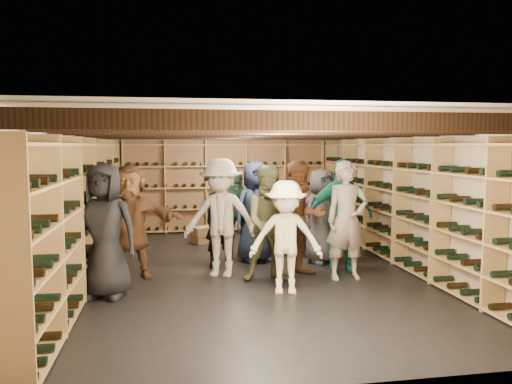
{
  "coord_description": "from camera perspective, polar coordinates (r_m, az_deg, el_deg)",
  "views": [
    {
      "loc": [
        -1.33,
        -7.89,
        2.04
      ],
      "look_at": [
        0.09,
        0.2,
        1.27
      ],
      "focal_mm": 35.0,
      "sensor_mm": 36.0,
      "label": 1
    }
  ],
  "objects": [
    {
      "name": "ground",
      "position": [
        8.26,
        -0.39,
        -8.94
      ],
      "size": [
        8.0,
        8.0,
        0.0
      ],
      "primitive_type": "plane",
      "color": "black",
      "rests_on": "ground"
    },
    {
      "name": "walls",
      "position": [
        8.04,
        -0.4,
        -0.63
      ],
      "size": [
        5.52,
        8.02,
        2.4
      ],
      "color": "#BEAA93",
      "rests_on": "ground"
    },
    {
      "name": "ceiling",
      "position": [
        8.01,
        -0.4,
        7.94
      ],
      "size": [
        5.5,
        8.0,
        0.01
      ],
      "primitive_type": "cube",
      "color": "beige",
      "rests_on": "walls"
    },
    {
      "name": "ceiling_joists",
      "position": [
        8.0,
        -0.4,
        6.94
      ],
      "size": [
        5.4,
        7.12,
        0.18
      ],
      "color": "black",
      "rests_on": "ground"
    },
    {
      "name": "wine_rack_left",
      "position": [
        8.04,
        -18.77,
        -1.82
      ],
      "size": [
        0.32,
        7.5,
        2.15
      ],
      "color": "tan",
      "rests_on": "ground"
    },
    {
      "name": "wine_rack_right",
      "position": [
        8.85,
        16.24,
        -1.11
      ],
      "size": [
        0.32,
        7.5,
        2.15
      ],
      "color": "tan",
      "rests_on": "ground"
    },
    {
      "name": "wine_rack_back",
      "position": [
        11.83,
        -3.48,
        0.68
      ],
      "size": [
        4.7,
        0.3,
        2.15
      ],
      "color": "tan",
      "rests_on": "ground"
    },
    {
      "name": "crate_stack_left",
      "position": [
        9.51,
        0.32,
        -5.45
      ],
      "size": [
        0.53,
        0.38,
        0.51
      ],
      "rotation": [
        0.0,
        0.0,
        -0.1
      ],
      "color": "tan",
      "rests_on": "ground"
    },
    {
      "name": "crate_stack_right",
      "position": [
        10.56,
        -5.98,
        -4.86
      ],
      "size": [
        0.59,
        0.51,
        0.34
      ],
      "rotation": [
        0.0,
        0.0,
        0.43
      ],
      "color": "tan",
      "rests_on": "ground"
    },
    {
      "name": "crate_loose",
      "position": [
        9.78,
        0.87,
        -6.17
      ],
      "size": [
        0.5,
        0.34,
        0.17
      ],
      "primitive_type": "cube",
      "rotation": [
        0.0,
        0.0,
        -0.01
      ],
      "color": "tan",
      "rests_on": "ground"
    },
    {
      "name": "person_0",
      "position": [
        6.96,
        -16.9,
        -4.24
      ],
      "size": [
        1.01,
        0.79,
        1.81
      ],
      "primitive_type": "imported",
      "rotation": [
        0.0,
        0.0,
        -0.27
      ],
      "color": "black",
      "rests_on": "ground"
    },
    {
      "name": "person_1",
      "position": [
        8.34,
        -4.02,
        -3.25
      ],
      "size": [
        0.68,
        0.56,
        1.58
      ],
      "primitive_type": "imported",
      "rotation": [
        0.0,
        0.0,
        0.37
      ],
      "color": "black",
      "rests_on": "ground"
    },
    {
      "name": "person_2",
      "position": [
        7.48,
        1.75,
        -3.62
      ],
      "size": [
        0.89,
        0.72,
        1.74
      ],
      "primitive_type": "imported",
      "rotation": [
        0.0,
        0.0,
        -0.07
      ],
      "color": "#555D38",
      "rests_on": "ground"
    },
    {
      "name": "person_3",
      "position": [
        6.89,
        3.43,
        -5.18
      ],
      "size": [
        1.1,
        0.77,
        1.56
      ],
      "primitive_type": "imported",
      "rotation": [
        0.0,
        0.0,
        -0.2
      ],
      "color": "#EFE9B7",
      "rests_on": "ground"
    },
    {
      "name": "person_4",
      "position": [
        8.24,
        9.62,
        -2.58
      ],
      "size": [
        1.11,
        0.55,
        1.83
      ],
      "primitive_type": "imported",
      "rotation": [
        0.0,
        0.0,
        -0.1
      ],
      "color": "#156B59",
      "rests_on": "ground"
    },
    {
      "name": "person_5",
      "position": [
        7.91,
        -14.2,
        -3.23
      ],
      "size": [
        1.65,
        0.59,
        1.76
      ],
      "primitive_type": "imported",
      "rotation": [
        0.0,
        0.0,
        -0.04
      ],
      "color": "brown",
      "rests_on": "ground"
    },
    {
      "name": "person_6",
      "position": [
        8.72,
        0.0,
        -2.25
      ],
      "size": [
        1.01,
        0.83,
        1.77
      ],
      "primitive_type": "imported",
      "rotation": [
        0.0,
        0.0,
        0.36
      ],
      "color": "#182640",
      "rests_on": "ground"
    },
    {
      "name": "person_7",
      "position": [
        7.7,
        10.38,
        -3.19
      ],
      "size": [
        0.66,
        0.44,
        1.81
      ],
      "primitive_type": "imported",
      "rotation": [
        0.0,
        0.0,
        0.01
      ],
      "color": "gray",
      "rests_on": "ground"
    },
    {
      "name": "person_8",
      "position": [
        7.79,
        5.15,
        -3.06
      ],
      "size": [
        1.04,
        0.92,
        1.8
      ],
      "primitive_type": "imported",
      "rotation": [
        0.0,
        0.0,
        0.31
      ],
      "color": "#492A16",
      "rests_on": "ground"
    },
    {
      "name": "person_9",
      "position": [
        7.78,
        -4.03,
        -2.94
      ],
      "size": [
        1.35,
        1.06,
        1.84
      ],
      "primitive_type": "imported",
      "rotation": [
        0.0,
        0.0,
        -0.36
      ],
      "color": "#A39D95",
      "rests_on": "ground"
    },
    {
      "name": "person_10",
      "position": [
        9.35,
        -2.29,
        -2.28
      ],
      "size": [
        1.01,
        0.66,
        1.59
      ],
      "primitive_type": "imported",
      "rotation": [
        0.0,
        0.0,
        -0.31
      ],
      "color": "#274A3A",
      "rests_on": "ground"
    },
    {
      "name": "person_11",
      "position": [
        9.71,
        7.34,
        -2.24
      ],
      "size": [
        1.46,
        0.67,
        1.52
      ],
      "primitive_type": "imported",
      "rotation": [
        0.0,
        0.0,
        0.16
      ],
      "color": "#8A659A",
      "rests_on": "ground"
    },
    {
      "name": "person_12",
      "position": [
        8.7,
        7.54,
        -2.74
      ],
      "size": [
        0.94,
        0.78,
        1.64
      ],
      "primitive_type": "imported",
      "rotation": [
        0.0,
        0.0,
        0.38
      ],
      "color": "#323338",
      "rests_on": "ground"
    }
  ]
}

